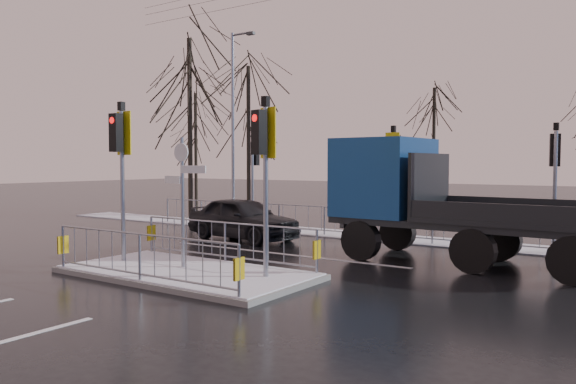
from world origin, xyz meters
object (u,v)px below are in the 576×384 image
Objects in this scene: car_far_lane at (243,218)px; flatbed_truck at (418,195)px; street_lamp_left at (234,119)px; traffic_island at (186,259)px.

flatbed_truck is at bearing -85.31° from car_far_lane.
traffic_island is at bearing -55.93° from street_lamp_left.
traffic_island reaches higher than car_far_lane.
street_lamp_left is (-10.00, 4.27, 2.74)m from flatbed_truck.
street_lamp_left is at bearing 124.07° from traffic_island.
street_lamp_left is (-6.42, 9.49, 4.10)m from traffic_island.
traffic_island is 6.20m from car_far_lane.
flatbed_truck is at bearing 55.54° from traffic_island.
street_lamp_left is (-3.65, 3.96, 3.76)m from car_far_lane.
flatbed_truck is (6.36, -0.31, 1.02)m from car_far_lane.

